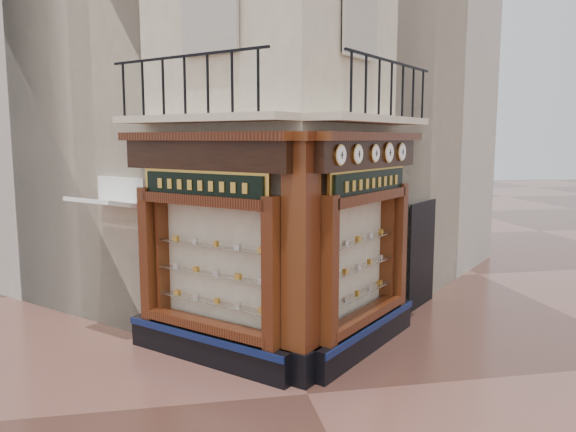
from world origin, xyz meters
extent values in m
plane|color=#472921|center=(0.00, 0.00, 0.00)|extent=(80.00, 80.00, 0.00)
cube|color=beige|center=(0.00, 6.16, 6.00)|extent=(11.31, 11.31, 12.00)
cube|color=#BCB5A4|center=(-2.47, 8.63, 5.50)|extent=(11.31, 11.31, 11.00)
cube|color=#BCB5A4|center=(2.47, 8.63, 5.50)|extent=(11.31, 11.31, 11.00)
cube|color=black|center=(-1.44, 1.54, 0.28)|extent=(2.72, 2.72, 0.55)
cube|color=#0D1842|center=(-1.57, 1.41, 0.49)|extent=(2.50, 2.50, 0.12)
cube|color=#37120A|center=(-0.45, 0.55, 1.77)|extent=(0.37, 0.37, 2.45)
cube|color=#37120A|center=(-2.43, 2.53, 1.77)|extent=(0.37, 0.37, 2.45)
cube|color=#FFE5C1|center=(-1.20, 1.77, 1.75)|extent=(1.80, 1.80, 2.10)
cube|color=black|center=(-1.42, 1.55, 3.60)|extent=(2.69, 2.69, 0.50)
cube|color=#37120A|center=(-1.47, 1.50, 3.91)|extent=(2.86, 2.86, 0.14)
cube|color=black|center=(1.44, 1.54, 0.28)|extent=(2.72, 2.72, 0.55)
cube|color=#0D1842|center=(1.57, 1.41, 0.49)|extent=(2.50, 2.50, 0.12)
cube|color=#37120A|center=(0.45, 0.55, 1.77)|extent=(0.37, 0.37, 2.45)
cube|color=#37120A|center=(2.43, 2.53, 1.77)|extent=(0.37, 0.37, 2.45)
cube|color=#FFE5C1|center=(1.20, 1.77, 1.75)|extent=(1.80, 1.80, 2.10)
cube|color=black|center=(1.42, 1.55, 3.60)|extent=(2.69, 2.69, 0.50)
cube|color=#37120A|center=(1.47, 1.50, 3.91)|extent=(2.86, 2.86, 0.14)
cube|color=black|center=(0.00, 0.50, 0.28)|extent=(0.78, 0.78, 0.55)
cube|color=#37120A|center=(0.00, 0.50, 2.20)|extent=(0.64, 0.64, 3.50)
cube|color=#37120A|center=(0.00, 0.50, 3.91)|extent=(0.85, 0.85, 0.14)
cube|color=beige|center=(-1.48, 1.49, 4.20)|extent=(2.97, 2.97, 0.12)
cube|color=black|center=(-1.72, 1.26, 5.15)|extent=(2.36, 2.36, 0.04)
cube|color=beige|center=(1.48, 1.49, 4.20)|extent=(2.97, 2.97, 0.12)
cube|color=black|center=(1.72, 1.26, 5.15)|extent=(2.36, 2.36, 0.04)
cylinder|color=gold|center=(0.61, 0.52, 3.62)|extent=(0.27, 0.27, 0.33)
cylinder|color=white|center=(0.63, 0.50, 3.62)|extent=(0.22, 0.22, 0.29)
cube|color=black|center=(0.65, 0.49, 3.62)|extent=(0.02, 0.02, 0.11)
cube|color=black|center=(0.65, 0.49, 3.62)|extent=(0.07, 0.07, 0.01)
cylinder|color=gold|center=(1.03, 0.93, 3.62)|extent=(0.27, 0.27, 0.33)
cylinder|color=white|center=(1.05, 0.91, 3.62)|extent=(0.21, 0.21, 0.28)
cube|color=black|center=(1.06, 0.90, 3.62)|extent=(0.02, 0.02, 0.11)
cube|color=black|center=(1.06, 0.90, 3.62)|extent=(0.07, 0.07, 0.01)
cylinder|color=gold|center=(1.49, 1.40, 3.62)|extent=(0.26, 0.26, 0.32)
cylinder|color=white|center=(1.51, 1.38, 3.62)|extent=(0.21, 0.21, 0.27)
cube|color=black|center=(1.52, 1.36, 3.62)|extent=(0.02, 0.02, 0.11)
cube|color=black|center=(1.52, 1.36, 3.62)|extent=(0.06, 0.06, 0.01)
cylinder|color=gold|center=(1.90, 1.80, 3.62)|extent=(0.30, 0.30, 0.37)
cylinder|color=white|center=(1.92, 1.78, 3.62)|extent=(0.24, 0.24, 0.32)
cube|color=black|center=(1.93, 1.77, 3.62)|extent=(0.02, 0.02, 0.12)
cube|color=black|center=(1.93, 1.77, 3.62)|extent=(0.07, 0.07, 0.01)
cylinder|color=gold|center=(2.31, 2.22, 3.62)|extent=(0.28, 0.28, 0.34)
cylinder|color=white|center=(2.33, 2.20, 3.62)|extent=(0.22, 0.22, 0.30)
cube|color=black|center=(2.34, 2.19, 3.62)|extent=(0.02, 0.02, 0.11)
cube|color=black|center=(2.34, 2.19, 3.62)|extent=(0.07, 0.07, 0.01)
cube|color=gold|center=(-1.45, 1.53, 3.10)|extent=(1.99, 1.99, 0.53)
cube|color=black|center=(-1.48, 1.50, 3.10)|extent=(1.85, 1.85, 0.40)
cube|color=gold|center=(1.45, 1.53, 3.10)|extent=(2.06, 2.06, 0.55)
cube|color=black|center=(1.48, 1.50, 3.10)|extent=(1.93, 1.93, 0.41)
camera|label=1|loc=(-1.82, -7.91, 3.87)|focal=35.00mm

